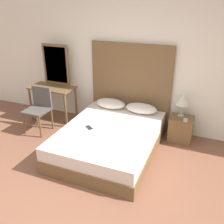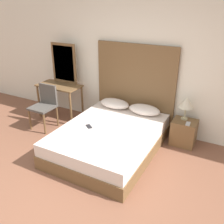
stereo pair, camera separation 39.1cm
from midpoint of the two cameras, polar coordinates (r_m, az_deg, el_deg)
The scene contains 13 objects.
ground_plane at distance 3.34m, azimuth -8.44°, elevation -21.41°, with size 16.00×16.00×0.00m, color brown.
wall_back at distance 4.72m, azimuth 9.47°, elevation 11.62°, with size 10.00×0.06×2.70m.
bed at distance 4.23m, azimuth 2.01°, elevation -6.32°, with size 1.50×1.99×0.43m.
headboard at distance 4.83m, azimuth 7.57°, elevation 5.54°, with size 1.58×0.05×1.65m.
pillow_left at distance 4.84m, azimuth 2.93°, elevation 1.90°, with size 0.59×0.33×0.17m.
pillow_right at distance 4.64m, azimuth 9.82°, elevation 0.47°, with size 0.59×0.33×0.17m.
phone_on_bed at distance 4.16m, azimuth -2.61°, elevation -3.38°, with size 0.16×0.15×0.01m.
nightstand at distance 4.64m, azimuth 18.42°, elevation -4.54°, with size 0.41×0.36×0.46m.
table_lamp at distance 4.48m, azimuth 19.06°, elevation 1.96°, with size 0.26×0.26×0.41m.
phone_on_nightstand at distance 4.44m, azimuth 19.43°, elevation -2.60°, with size 0.08×0.15×0.01m.
vanity_desk at distance 5.33m, azimuth -9.87°, elevation 4.71°, with size 0.93×0.48×0.73m.
vanity_mirror at distance 5.34m, azimuth -8.87°, elevation 10.92°, with size 0.59×0.03×0.82m.
chair at distance 5.02m, azimuth -12.95°, elevation 1.88°, with size 0.43×0.43×0.86m.
Camera 2 is at (1.66, -1.71, 2.40)m, focal length 40.00 mm.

